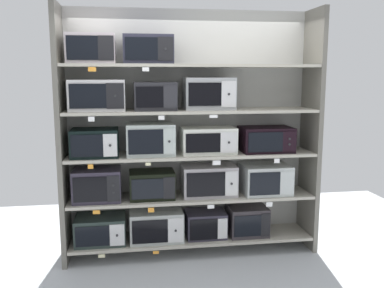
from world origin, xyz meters
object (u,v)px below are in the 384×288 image
Objects in this scene: microwave_14 at (209,94)px; microwave_15 at (91,49)px; microwave_4 at (97,184)px; microwave_16 at (148,50)px; microwave_9 at (150,139)px; microwave_11 at (266,139)px; microwave_10 at (208,140)px; microwave_7 at (265,179)px; microwave_8 at (95,143)px; microwave_0 at (101,229)px; microwave_12 at (97,95)px; microwave_2 at (205,224)px; microwave_1 at (156,225)px; microwave_6 at (209,180)px; microwave_13 at (155,96)px; microwave_3 at (247,220)px; microwave_5 at (152,184)px.

microwave_14 is 1.11× the size of microwave_15.
microwave_16 reaches higher than microwave_4.
microwave_11 is (1.25, -0.00, -0.03)m from microwave_9.
microwave_10 is 1.22× the size of microwave_15.
microwave_7 is 1.09× the size of microwave_8.
microwave_7 is 0.99× the size of microwave_14.
microwave_12 is at bearing -0.31° from microwave_0.
microwave_7 is at bearing 0.02° from microwave_2.
microwave_7 reaches higher than microwave_1.
microwave_13 is at bearing 179.97° from microwave_6.
microwave_7 is at bearing -0.01° from microwave_13.
microwave_10 is at bearing 0.01° from microwave_16.
microwave_13 is at bearing 179.95° from microwave_2.
microwave_9 is (-0.05, -0.00, 0.93)m from microwave_1.
microwave_11 is (1.79, -0.00, 0.92)m from microwave_0.
microwave_8 is at bearing -179.99° from microwave_9.
microwave_3 is at bearing 179.93° from microwave_11.
microwave_1 reaches higher than microwave_2.
microwave_4 is 0.99× the size of microwave_16.
microwave_2 is at bearing -0.01° from microwave_8.
microwave_11 is at bearing -0.01° from microwave_1.
microwave_4 reaches higher than microwave_5.
microwave_6 is at bearing -0.01° from microwave_9.
microwave_16 is (-0.63, -0.00, 0.44)m from microwave_14.
microwave_9 reaches higher than microwave_8.
microwave_16 reaches higher than microwave_0.
microwave_0 is at bearing 179.99° from microwave_16.
microwave_5 is 1.01× the size of microwave_15.
microwave_1 is 1.51m from microwave_14.
microwave_14 is at bearing 179.98° from microwave_3.
microwave_15 is (-0.56, -0.00, 0.91)m from microwave_9.
microwave_9 is 1.15× the size of microwave_13.
microwave_6 is 1.35× the size of microwave_13.
microwave_5 is (0.57, 0.00, -0.02)m from microwave_4.
microwave_13 is at bearing 0.01° from microwave_0.
microwave_14 is at bearing 0.01° from microwave_8.
microwave_7 is at bearing 0.01° from microwave_6.
microwave_5 is 1.08m from microwave_12.
microwave_2 is 0.49m from microwave_6.
microwave_16 is at bearing 179.91° from microwave_9.
microwave_4 is (-0.02, -0.00, 0.49)m from microwave_0.
microwave_13 is (-1.19, 0.00, 0.47)m from microwave_11.
microwave_8 is at bearing -179.98° from microwave_5.
microwave_12 is at bearing 180.00° from microwave_6.
microwave_11 is at bearing -0.01° from microwave_5.
microwave_5 reaches higher than microwave_3.
microwave_9 is (-0.62, 0.00, 0.47)m from microwave_6.
microwave_1 is at bearing 179.99° from microwave_11.
microwave_8 is at bearing 179.99° from microwave_2.
microwave_10 is (1.17, 0.00, 0.44)m from microwave_4.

